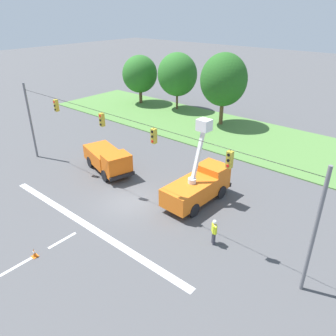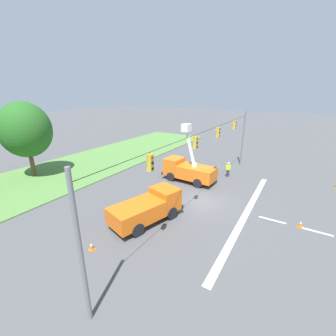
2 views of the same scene
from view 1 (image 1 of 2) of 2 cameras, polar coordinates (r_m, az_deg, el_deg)
ground_plane at (r=25.05m, az=-6.77°, el=-5.96°), size 200.00×200.00×0.00m
grass_verge at (r=38.20m, az=13.17°, el=5.38°), size 56.00×12.00×0.10m
lane_markings at (r=22.48m, az=-16.81°, el=-11.33°), size 17.60×15.25×0.01m
signal_gantry at (r=22.91m, az=-7.33°, el=3.72°), size 26.20×0.33×7.20m
tree_far_west at (r=49.87m, az=-4.92°, el=15.98°), size 4.86×5.29×7.03m
tree_west at (r=46.44m, az=1.63°, el=15.95°), size 5.53×5.22×7.80m
tree_centre at (r=40.28m, az=9.68°, el=14.89°), size 5.47×5.72×8.61m
utility_truck_bucket_lift at (r=24.47m, az=5.32°, el=-2.91°), size 2.55×6.02×6.38m
utility_truck_support_near at (r=29.38m, az=-10.38°, el=1.53°), size 6.20×3.79×2.26m
road_worker at (r=20.59m, az=8.03°, el=-10.72°), size 0.52×0.47×1.77m
traffic_cone_foreground_left at (r=33.78m, az=-13.95°, el=2.89°), size 0.36×0.36×0.61m
traffic_cone_mid_right at (r=21.44m, az=-22.27°, el=-13.52°), size 0.36×0.36×0.58m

